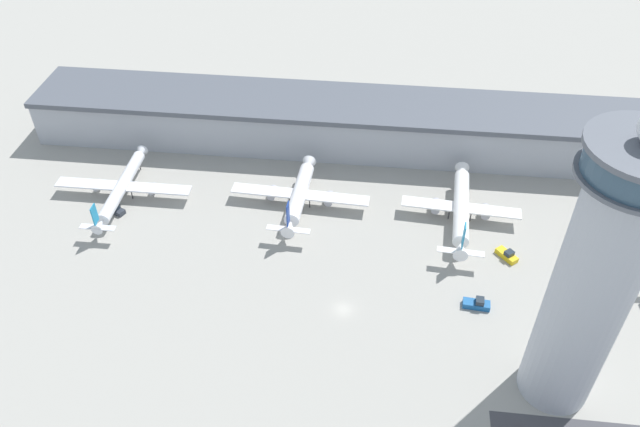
# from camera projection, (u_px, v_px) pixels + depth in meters

# --- Properties ---
(ground_plane) EXTENTS (1000.00, 1000.00, 0.00)m
(ground_plane) POSITION_uv_depth(u_px,v_px,m) (343.00, 309.00, 149.82)
(ground_plane) COLOR #9E9B93
(terminal_building) EXTENTS (208.08, 25.00, 15.92)m
(terminal_building) POSITION_uv_depth(u_px,v_px,m) (362.00, 124.00, 197.47)
(terminal_building) COLOR #A3A8B2
(terminal_building) RESTS_ON ground
(control_tower) EXTENTS (19.59, 19.59, 68.09)m
(control_tower) POSITION_uv_depth(u_px,v_px,m) (596.00, 278.00, 111.91)
(control_tower) COLOR #ADB2BC
(control_tower) RESTS_ON ground
(airplane_gate_alpha) EXTENTS (39.70, 37.67, 11.66)m
(airplane_gate_alpha) POSITION_uv_depth(u_px,v_px,m) (122.00, 187.00, 179.16)
(airplane_gate_alpha) COLOR silver
(airplane_gate_alpha) RESTS_ON ground
(airplane_gate_bravo) EXTENTS (39.73, 33.04, 13.29)m
(airplane_gate_bravo) POSITION_uv_depth(u_px,v_px,m) (299.00, 194.00, 176.41)
(airplane_gate_bravo) COLOR white
(airplane_gate_bravo) RESTS_ON ground
(airplane_gate_charlie) EXTENTS (32.92, 38.50, 13.62)m
(airplane_gate_charlie) POSITION_uv_depth(u_px,v_px,m) (461.00, 208.00, 171.65)
(airplane_gate_charlie) COLOR white
(airplane_gate_charlie) RESTS_ON ground
(airplane_gate_delta) EXTENTS (31.71, 39.96, 13.92)m
(airplane_gate_delta) POSITION_uv_depth(u_px,v_px,m) (637.00, 228.00, 164.90)
(airplane_gate_delta) COLOR white
(airplane_gate_delta) RESTS_ON ground
(service_truck_catering) EXTENTS (6.85, 4.74, 2.58)m
(service_truck_catering) POSITION_uv_depth(u_px,v_px,m) (115.00, 210.00, 176.72)
(service_truck_catering) COLOR black
(service_truck_catering) RESTS_ON ground
(service_truck_fuel) EXTENTS (5.81, 6.29, 2.61)m
(service_truck_fuel) POSITION_uv_depth(u_px,v_px,m) (507.00, 255.00, 162.67)
(service_truck_fuel) COLOR black
(service_truck_fuel) RESTS_ON ground
(service_truck_baggage) EXTENTS (6.63, 3.05, 2.78)m
(service_truck_baggage) POSITION_uv_depth(u_px,v_px,m) (477.00, 304.00, 149.80)
(service_truck_baggage) COLOR black
(service_truck_baggage) RESTS_ON ground
(service_truck_water) EXTENTS (4.34, 6.48, 2.97)m
(service_truck_water) POSITION_uv_depth(u_px,v_px,m) (618.00, 230.00, 169.94)
(service_truck_water) COLOR black
(service_truck_water) RESTS_ON ground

